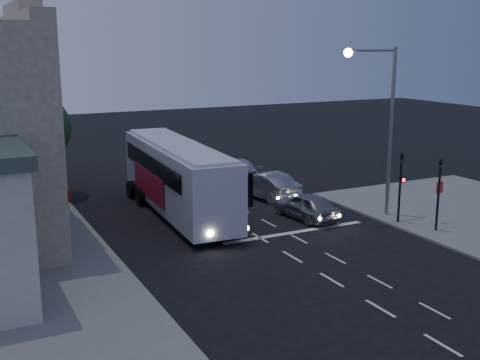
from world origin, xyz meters
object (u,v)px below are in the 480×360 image
tour_bus (178,176)px  regulatory_sign (439,195)px  street_tree (37,125)px  traffic_signal_side (439,186)px  streetlight (382,113)px  car_sedan_b (236,170)px  car_suv (306,206)px  car_sedan_c (199,159)px  traffic_signal_main (401,179)px  car_sedan_a (265,185)px  car_extra (183,148)px

tour_bus → regulatory_sign: size_ratio=5.95×
tour_bus → street_tree: 9.75m
traffic_signal_side → streetlight: 4.84m
car_sedan_b → regulatory_sign: regulatory_sign is taller
car_suv → car_sedan_c: car_sedan_c is taller
traffic_signal_main → street_tree: 21.38m
car_sedan_a → regulatory_sign: 10.45m
tour_bus → streetlight: (9.33, -5.69, 3.58)m
car_sedan_a → streetlight: streetlight is taller
tour_bus → car_suv: 7.24m
traffic_signal_main → car_sedan_b: bearing=104.1°
tour_bus → regulatory_sign: (11.29, -8.13, -0.55)m
tour_bus → car_sedan_a: size_ratio=2.65×
traffic_signal_side → regulatory_sign: traffic_signal_side is taller
car_sedan_b → street_tree: street_tree is taller
car_sedan_a → traffic_signal_main: size_ratio=1.20×
car_extra → traffic_signal_side: size_ratio=1.04×
regulatory_sign → street_tree: street_tree is taller
car_sedan_b → car_sedan_c: (-0.63, 5.01, -0.05)m
car_extra → regulatory_sign: regulatory_sign is taller
car_sedan_a → streetlight: size_ratio=0.55×
streetlight → car_sedan_a: bearing=116.9°
tour_bus → car_sedan_c: size_ratio=2.40×
car_sedan_b → tour_bus: bearing=51.5°
regulatory_sign → streetlight: 5.18m
traffic_signal_side → streetlight: size_ratio=0.46×
car_sedan_a → car_sedan_c: (-0.26, 9.83, -0.05)m
car_extra → traffic_signal_main: traffic_signal_main is taller
traffic_signal_side → car_extra: bearing=98.1°
tour_bus → car_sedan_c: (5.74, 10.68, -1.39)m
car_sedan_a → street_tree: street_tree is taller
regulatory_sign → streetlight: (-1.96, 2.44, 4.14)m
car_sedan_b → street_tree: bearing=3.2°
regulatory_sign → car_suv: bearing=143.7°
tour_bus → car_extra: size_ratio=3.07×
traffic_signal_side → car_sedan_a: bearing=113.3°
car_extra → traffic_signal_side: 25.58m
car_sedan_c → street_tree: size_ratio=0.88×
car_sedan_c → regulatory_sign: (5.54, -18.81, 0.84)m
car_extra → car_suv: bearing=80.0°
tour_bus → traffic_signal_side: 13.73m
car_suv → car_sedan_b: car_sedan_b is taller
traffic_signal_main → traffic_signal_side: same height
car_sedan_c → car_extra: bearing=-88.5°
car_extra → streetlight: 22.59m
regulatory_sign → street_tree: size_ratio=0.35×
car_sedan_b → car_extra: 10.51m
street_tree → streetlight: bearing=-39.5°
tour_bus → car_extra: 17.56m
car_suv → traffic_signal_side: 6.93m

